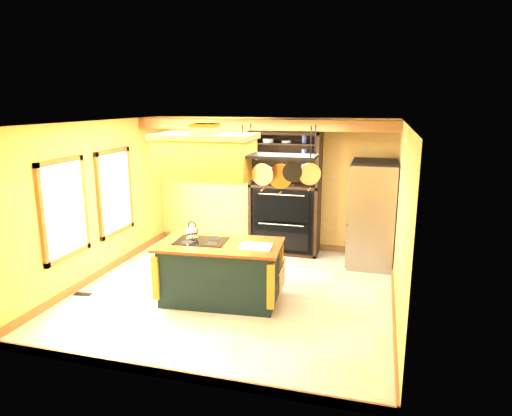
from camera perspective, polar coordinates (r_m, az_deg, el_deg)
The scene contains 15 objects.
floor at distance 7.55m, azimuth -2.71°, elevation -10.33°, with size 5.00×5.00×0.00m, color beige.
ceiling at distance 6.93m, azimuth -2.96°, elevation 10.60°, with size 5.00×5.00×0.00m, color white.
wall_back at distance 9.48m, azimuth 1.90°, elevation 3.08°, with size 5.00×0.02×2.70m, color #DFAA51.
wall_front at distance 4.91m, azimuth -12.04°, elevation -6.89°, with size 5.00×0.02×2.70m, color #DFAA51.
wall_left at distance 8.24m, azimuth -19.59°, elevation 0.78°, with size 0.02×5.00×2.70m, color #DFAA51.
wall_right at distance 6.79m, azimuth 17.66°, elevation -1.61°, with size 0.02×5.00×2.70m, color #DFAA51.
ceiling_beam at distance 8.57m, azimuth 0.69°, elevation 10.36°, with size 5.00×0.15×0.20m, color olive.
window_near at distance 7.58m, azimuth -22.82°, elevation -0.13°, with size 0.06×1.06×1.56m.
window_far at distance 8.70m, azimuth -17.19°, elevation 1.91°, with size 0.06×1.06×1.56m.
kitchen_island at distance 7.08m, azimuth -4.47°, elevation -7.91°, with size 1.94×1.18×1.11m.
range_hood at distance 6.72m, azimuth -6.35°, elevation 6.59°, with size 1.45×0.82×0.80m.
pot_rack at distance 6.42m, azimuth 2.96°, elevation 5.58°, with size 1.13×0.52×0.91m.
refrigerator at distance 8.72m, azimuth 14.24°, elevation -0.98°, with size 0.83×0.98×1.92m.
hutch at distance 9.23m, azimuth 3.68°, elevation 0.15°, with size 1.39×0.63×2.45m.
floor_register at distance 7.92m, azimuth -20.83°, elevation -10.03°, with size 0.28×0.12×0.01m, color black.
Camera 1 is at (2.18, -6.57, 3.01)m, focal length 32.00 mm.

